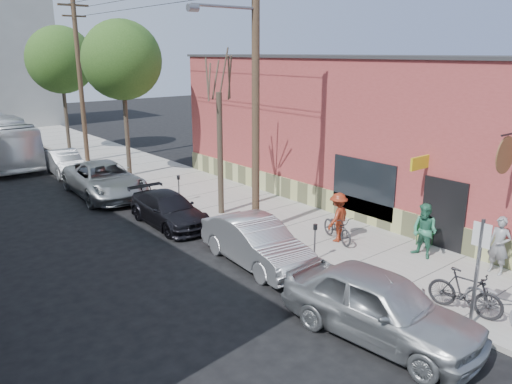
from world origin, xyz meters
TOP-DOWN VIEW (x-y plane):
  - ground at (0.00, 0.00)m, footprint 120.00×120.00m
  - sidewalk at (4.25, 11.00)m, footprint 4.50×58.00m
  - cafe_building at (8.99, 4.99)m, footprint 6.60×20.20m
  - sign_post at (2.35, -4.30)m, footprint 0.07×0.45m
  - parking_meter_near at (2.25, 1.02)m, footprint 0.14×0.14m
  - parking_meter_far at (2.25, 9.54)m, footprint 0.14×0.14m
  - utility_pole_near at (2.39, 4.30)m, footprint 3.57×0.28m
  - utility_pole_far at (2.45, 20.96)m, footprint 1.80×0.28m
  - tree_bare at (2.80, 7.03)m, footprint 0.24×0.24m
  - tree_leafy_mid at (2.80, 15.74)m, footprint 4.14×4.14m
  - tree_leafy_far at (2.80, 25.11)m, footprint 4.42×4.42m
  - patio_chair_a at (6.20, -0.54)m, footprint 0.54×0.54m
  - patron_grey at (5.87, -3.25)m, footprint 0.44×0.67m
  - patron_green at (5.22, -1.09)m, footprint 0.75×0.94m
  - cyclist at (4.15, 1.72)m, footprint 1.28×0.91m
  - cyclist_bike at (4.15, 1.72)m, footprint 1.22×1.98m
  - parked_bike_a at (2.81, -3.86)m, footprint 0.86×2.01m
  - parked_bike_b at (3.05, -4.64)m, footprint 1.04×2.08m
  - car_0 at (0.31, -3.03)m, footprint 2.52×5.20m
  - car_1 at (0.80, 2.28)m, footprint 1.98×4.71m
  - car_2 at (0.54, 7.48)m, footprint 1.91×4.46m
  - car_3 at (0.26, 13.11)m, footprint 3.12×6.03m
  - car_4 at (0.28, 18.65)m, footprint 1.79×4.33m

SIDE VIEW (x-z plane):
  - ground at x=0.00m, z-range 0.00..0.00m
  - sidewalk at x=4.25m, z-range 0.00..0.15m
  - patio_chair_a at x=6.20m, z-range 0.15..1.03m
  - car_2 at x=0.54m, z-range 0.00..1.28m
  - cyclist_bike at x=4.15m, z-range 0.15..1.13m
  - parked_bike_b at x=3.05m, z-range 0.15..1.19m
  - car_4 at x=0.28m, z-range 0.00..1.39m
  - parked_bike_a at x=2.81m, z-range 0.15..1.32m
  - car_1 at x=0.80m, z-range 0.00..1.51m
  - car_3 at x=0.26m, z-range 0.00..1.62m
  - car_0 at x=0.31m, z-range 0.00..1.71m
  - parking_meter_near at x=2.25m, z-range 0.36..1.60m
  - parking_meter_far at x=2.25m, z-range 0.36..1.60m
  - cyclist at x=4.15m, z-range 0.15..1.94m
  - patron_grey at x=5.87m, z-range 0.15..1.98m
  - patron_green at x=5.22m, z-range 0.15..1.99m
  - sign_post at x=2.35m, z-range 0.43..3.23m
  - tree_bare at x=2.80m, z-range 0.15..5.20m
  - cafe_building at x=8.99m, z-range 0.00..6.61m
  - utility_pole_far at x=2.45m, z-range 0.34..10.34m
  - utility_pole_near at x=2.39m, z-range 0.41..10.41m
  - tree_leafy_far at x=2.80m, z-range 2.07..10.36m
  - tree_leafy_mid at x=2.80m, z-range 2.19..10.45m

